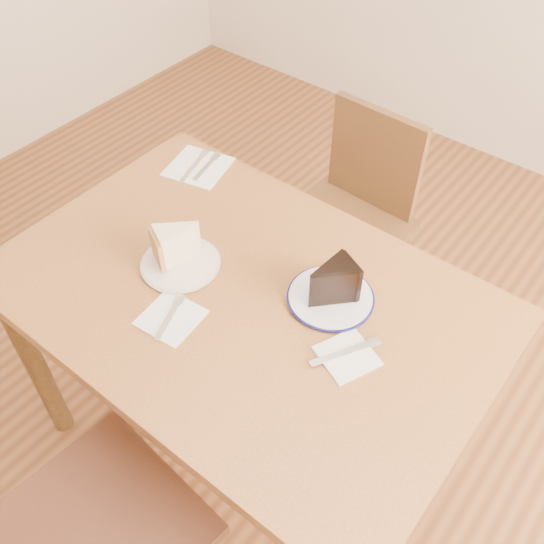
{
  "coord_description": "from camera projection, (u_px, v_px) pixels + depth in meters",
  "views": [
    {
      "loc": [
        0.65,
        -0.71,
        1.85
      ],
      "look_at": [
        0.04,
        0.06,
        0.8
      ],
      "focal_mm": 40.0,
      "sensor_mm": 36.0,
      "label": 1
    }
  ],
  "objects": [
    {
      "name": "fork_cream",
      "position": [
        169.0,
        317.0,
        1.4
      ],
      "size": [
        0.06,
        0.14,
        0.0
      ],
      "primitive_type": "cube",
      "rotation": [
        0.0,
        0.0,
        0.36
      ],
      "color": "silver",
      "rests_on": "napkin_cream"
    },
    {
      "name": "plate_cream",
      "position": [
        181.0,
        264.0,
        1.52
      ],
      "size": [
        0.19,
        0.19,
        0.01
      ],
      "primitive_type": "cylinder",
      "color": "silver",
      "rests_on": "table"
    },
    {
      "name": "knife_navy",
      "position": [
        345.0,
        352.0,
        1.33
      ],
      "size": [
        0.1,
        0.16,
        0.0
      ],
      "primitive_type": "cube",
      "rotation": [
        0.0,
        0.0,
        -0.51
      ],
      "color": "silver",
      "rests_on": "napkin_navy"
    },
    {
      "name": "chocolate_cake",
      "position": [
        329.0,
        285.0,
        1.4
      ],
      "size": [
        0.11,
        0.13,
        0.1
      ],
      "primitive_type": null,
      "rotation": [
        0.0,
        0.0,
        2.72
      ],
      "color": "black",
      "rests_on": "plate_navy"
    },
    {
      "name": "napkin_navy",
      "position": [
        347.0,
        356.0,
        1.33
      ],
      "size": [
        0.15,
        0.15,
        0.0
      ],
      "primitive_type": "cube",
      "rotation": [
        0.0,
        0.0,
        -0.4
      ],
      "color": "white",
      "rests_on": "table"
    },
    {
      "name": "knife_spare",
      "position": [
        195.0,
        165.0,
        1.8
      ],
      "size": [
        0.06,
        0.16,
        0.0
      ],
      "primitive_type": "cube",
      "rotation": [
        0.0,
        0.0,
        0.29
      ],
      "color": "silver",
      "rests_on": "napkin_spare"
    },
    {
      "name": "table",
      "position": [
        244.0,
        319.0,
        1.53
      ],
      "size": [
        1.2,
        0.8,
        0.75
      ],
      "color": "#593418",
      "rests_on": "ground"
    },
    {
      "name": "chair_far",
      "position": [
        348.0,
        218.0,
        2.09
      ],
      "size": [
        0.42,
        0.42,
        0.82
      ],
      "rotation": [
        0.0,
        0.0,
        3.1
      ],
      "color": "#392111",
      "rests_on": "ground"
    },
    {
      "name": "ground",
      "position": [
        251.0,
        442.0,
        2.01
      ],
      "size": [
        4.0,
        4.0,
        0.0
      ],
      "primitive_type": "plane",
      "color": "#4A2713",
      "rests_on": "ground"
    },
    {
      "name": "napkin_spare",
      "position": [
        198.0,
        167.0,
        1.8
      ],
      "size": [
        0.2,
        0.2,
        0.0
      ],
      "primitive_type": "cube",
      "rotation": [
        0.0,
        0.0,
        0.25
      ],
      "color": "white",
      "rests_on": "table"
    },
    {
      "name": "napkin_cream",
      "position": [
        171.0,
        318.0,
        1.41
      ],
      "size": [
        0.14,
        0.14,
        0.0
      ],
      "primitive_type": "cube",
      "rotation": [
        0.0,
        0.0,
        0.09
      ],
      "color": "white",
      "rests_on": "table"
    },
    {
      "name": "carrot_cake",
      "position": [
        180.0,
        243.0,
        1.5
      ],
      "size": [
        0.12,
        0.13,
        0.09
      ],
      "primitive_type": null,
      "rotation": [
        0.0,
        0.0,
        -0.46
      ],
      "color": "#F8E9CD",
      "rests_on": "plate_cream"
    },
    {
      "name": "fork_spare",
      "position": [
        206.0,
        167.0,
        1.79
      ],
      "size": [
        0.05,
        0.14,
        0.0
      ],
      "primitive_type": "cube",
      "rotation": [
        0.0,
        0.0,
        0.23
      ],
      "color": "silver",
      "rests_on": "napkin_spare"
    },
    {
      "name": "plate_navy",
      "position": [
        330.0,
        298.0,
        1.44
      ],
      "size": [
        0.2,
        0.2,
        0.01
      ],
      "primitive_type": "cylinder",
      "color": "white",
      "rests_on": "table"
    }
  ]
}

